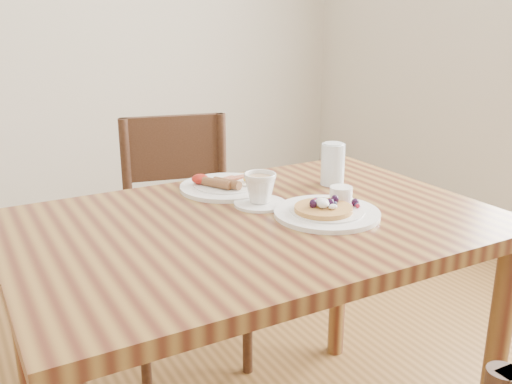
# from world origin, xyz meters

# --- Properties ---
(dining_table) EXTENTS (1.20, 0.80, 0.75)m
(dining_table) POSITION_xyz_m (0.00, 0.00, 0.65)
(dining_table) COLOR brown
(dining_table) RESTS_ON ground
(chair_far) EXTENTS (0.50, 0.50, 0.88)m
(chair_far) POSITION_xyz_m (0.06, 0.66, 0.49)
(chair_far) COLOR #3E2516
(chair_far) RESTS_ON ground
(pancake_plate) EXTENTS (0.27, 0.27, 0.06)m
(pancake_plate) POSITION_xyz_m (0.17, -0.07, 0.76)
(pancake_plate) COLOR white
(pancake_plate) RESTS_ON dining_table
(breakfast_plate) EXTENTS (0.27, 0.27, 0.04)m
(breakfast_plate) POSITION_xyz_m (0.04, 0.26, 0.76)
(breakfast_plate) COLOR white
(breakfast_plate) RESTS_ON dining_table
(teacup_saucer) EXTENTS (0.14, 0.14, 0.09)m
(teacup_saucer) POSITION_xyz_m (0.06, 0.09, 0.79)
(teacup_saucer) COLOR white
(teacup_saucer) RESTS_ON dining_table
(water_glass) EXTENTS (0.07, 0.07, 0.12)m
(water_glass) POSITION_xyz_m (0.35, 0.15, 0.81)
(water_glass) COLOR silver
(water_glass) RESTS_ON dining_table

